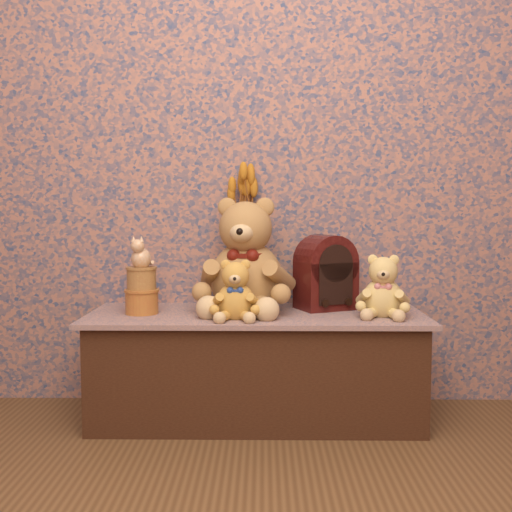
# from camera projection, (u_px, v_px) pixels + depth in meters

# --- Properties ---
(display_shelf) EXTENTS (1.38, 0.53, 0.45)m
(display_shelf) POSITION_uv_depth(u_px,v_px,m) (256.00, 366.00, 2.48)
(display_shelf) COLOR navy
(display_shelf) RESTS_ON ground
(teddy_large) EXTENTS (0.47, 0.53, 0.51)m
(teddy_large) POSITION_uv_depth(u_px,v_px,m) (246.00, 250.00, 2.51)
(teddy_large) COLOR olive
(teddy_large) RESTS_ON display_shelf
(teddy_medium) EXTENTS (0.20, 0.23, 0.25)m
(teddy_medium) POSITION_uv_depth(u_px,v_px,m) (236.00, 287.00, 2.33)
(teddy_medium) COLOR gold
(teddy_medium) RESTS_ON display_shelf
(teddy_small) EXTENTS (0.25, 0.29, 0.27)m
(teddy_small) POSITION_uv_depth(u_px,v_px,m) (383.00, 283.00, 2.38)
(teddy_small) COLOR tan
(teddy_small) RESTS_ON display_shelf
(cathedral_radio) EXTENTS (0.28, 0.25, 0.32)m
(cathedral_radio) POSITION_uv_depth(u_px,v_px,m) (326.00, 272.00, 2.55)
(cathedral_radio) COLOR #360A09
(cathedral_radio) RESTS_ON display_shelf
(ceramic_vase) EXTENTS (0.16, 0.16, 0.21)m
(ceramic_vase) POSITION_uv_depth(u_px,v_px,m) (244.00, 282.00, 2.63)
(ceramic_vase) COLOR tan
(ceramic_vase) RESTS_ON display_shelf
(dried_stalks) EXTENTS (0.25, 0.25, 0.47)m
(dried_stalks) POSITION_uv_depth(u_px,v_px,m) (243.00, 205.00, 2.60)
(dried_stalks) COLOR #C0741E
(dried_stalks) RESTS_ON ceramic_vase
(biscuit_tin_lower) EXTENTS (0.17, 0.17, 0.10)m
(biscuit_tin_lower) POSITION_uv_depth(u_px,v_px,m) (142.00, 302.00, 2.44)
(biscuit_tin_lower) COLOR gold
(biscuit_tin_lower) RESTS_ON display_shelf
(biscuit_tin_upper) EXTENTS (0.15, 0.15, 0.09)m
(biscuit_tin_upper) POSITION_uv_depth(u_px,v_px,m) (142.00, 279.00, 2.43)
(biscuit_tin_upper) COLOR tan
(biscuit_tin_upper) RESTS_ON biscuit_tin_lower
(cat_figurine) EXTENTS (0.12, 0.13, 0.13)m
(cat_figurine) POSITION_uv_depth(u_px,v_px,m) (141.00, 252.00, 2.43)
(cat_figurine) COLOR silver
(cat_figurine) RESTS_ON biscuit_tin_upper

